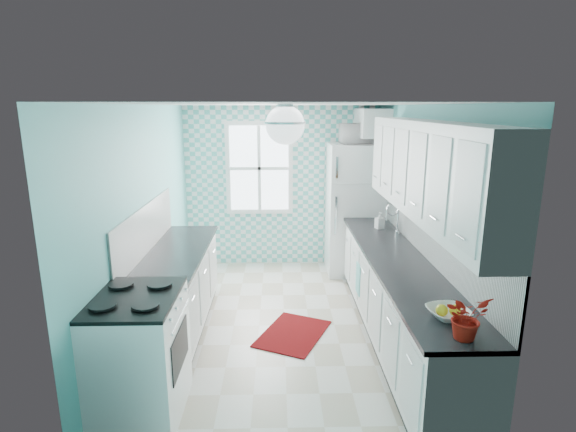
{
  "coord_description": "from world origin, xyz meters",
  "views": [
    {
      "loc": [
        -0.07,
        -4.77,
        2.47
      ],
      "look_at": [
        0.05,
        0.25,
        1.25
      ],
      "focal_mm": 28.0,
      "sensor_mm": 36.0,
      "label": 1
    }
  ],
  "objects_px": {
    "ceiling_light": "(285,125)",
    "microwave": "(358,134)",
    "fruit_bowl": "(448,313)",
    "sink": "(381,236)",
    "stove": "(138,355)",
    "potted_plant": "(466,317)",
    "fridge": "(356,209)"
  },
  "relations": [
    {
      "from": "ceiling_light",
      "to": "microwave",
      "type": "xyz_separation_m",
      "value": [
        1.11,
        2.61,
        -0.23
      ]
    },
    {
      "from": "ceiling_light",
      "to": "fruit_bowl",
      "type": "bearing_deg",
      "value": -37.68
    },
    {
      "from": "sink",
      "to": "microwave",
      "type": "height_order",
      "value": "microwave"
    },
    {
      "from": "ceiling_light",
      "to": "microwave",
      "type": "distance_m",
      "value": 2.84
    },
    {
      "from": "stove",
      "to": "sink",
      "type": "height_order",
      "value": "sink"
    },
    {
      "from": "sink",
      "to": "fruit_bowl",
      "type": "bearing_deg",
      "value": -86.81
    },
    {
      "from": "sink",
      "to": "stove",
      "type": "bearing_deg",
      "value": -136.93
    },
    {
      "from": "fruit_bowl",
      "to": "potted_plant",
      "type": "relative_size",
      "value": 0.96
    },
    {
      "from": "ceiling_light",
      "to": "potted_plant",
      "type": "height_order",
      "value": "ceiling_light"
    },
    {
      "from": "ceiling_light",
      "to": "sink",
      "type": "height_order",
      "value": "ceiling_light"
    },
    {
      "from": "fruit_bowl",
      "to": "microwave",
      "type": "xyz_separation_m",
      "value": [
        -0.09,
        3.53,
        1.12
      ]
    },
    {
      "from": "microwave",
      "to": "fruit_bowl",
      "type": "bearing_deg",
      "value": 87.76
    },
    {
      "from": "fruit_bowl",
      "to": "potted_plant",
      "type": "xyz_separation_m",
      "value": [
        0.0,
        -0.3,
        0.12
      ]
    },
    {
      "from": "fruit_bowl",
      "to": "potted_plant",
      "type": "bearing_deg",
      "value": -90.0
    },
    {
      "from": "fruit_bowl",
      "to": "microwave",
      "type": "bearing_deg",
      "value": 91.46
    },
    {
      "from": "stove",
      "to": "microwave",
      "type": "height_order",
      "value": "microwave"
    },
    {
      "from": "ceiling_light",
      "to": "potted_plant",
      "type": "xyz_separation_m",
      "value": [
        1.2,
        -1.23,
        -1.23
      ]
    },
    {
      "from": "fridge",
      "to": "microwave",
      "type": "height_order",
      "value": "microwave"
    },
    {
      "from": "potted_plant",
      "to": "sink",
      "type": "bearing_deg",
      "value": 89.92
    },
    {
      "from": "ceiling_light",
      "to": "microwave",
      "type": "bearing_deg",
      "value": 66.94
    },
    {
      "from": "fridge",
      "to": "sink",
      "type": "bearing_deg",
      "value": -83.16
    },
    {
      "from": "sink",
      "to": "fridge",
      "type": "bearing_deg",
      "value": 97.37
    },
    {
      "from": "fridge",
      "to": "fruit_bowl",
      "type": "relative_size",
      "value": 6.45
    },
    {
      "from": "stove",
      "to": "potted_plant",
      "type": "relative_size",
      "value": 3.25
    },
    {
      "from": "sink",
      "to": "microwave",
      "type": "distance_m",
      "value": 1.76
    },
    {
      "from": "sink",
      "to": "fruit_bowl",
      "type": "relative_size",
      "value": 1.81
    },
    {
      "from": "stove",
      "to": "potted_plant",
      "type": "bearing_deg",
      "value": -8.92
    },
    {
      "from": "fridge",
      "to": "sink",
      "type": "xyz_separation_m",
      "value": [
        0.09,
        -1.31,
        -0.05
      ]
    },
    {
      "from": "stove",
      "to": "potted_plant",
      "type": "xyz_separation_m",
      "value": [
        2.4,
        -0.52,
        0.56
      ]
    },
    {
      "from": "stove",
      "to": "sink",
      "type": "xyz_separation_m",
      "value": [
        2.4,
        2.0,
        0.39
      ]
    },
    {
      "from": "stove",
      "to": "fruit_bowl",
      "type": "distance_m",
      "value": 2.45
    },
    {
      "from": "potted_plant",
      "to": "stove",
      "type": "bearing_deg",
      "value": 167.68
    }
  ]
}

